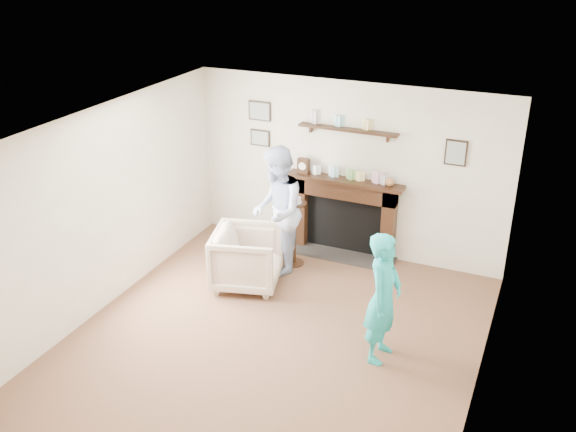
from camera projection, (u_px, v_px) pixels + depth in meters
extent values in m
plane|color=brown|center=(274.00, 340.00, 7.39)|extent=(5.00, 5.00, 0.00)
cube|color=beige|center=(348.00, 170.00, 8.96)|extent=(4.50, 0.04, 2.50)
cube|color=beige|center=(103.00, 210.00, 7.70)|extent=(0.04, 5.00, 2.50)
cube|color=beige|center=(489.00, 286.00, 6.05)|extent=(0.04, 5.00, 2.50)
cube|color=white|center=(272.00, 131.00, 6.36)|extent=(4.50, 5.00, 0.04)
cube|color=black|center=(301.00, 210.00, 9.41)|extent=(0.18, 0.20, 1.10)
cube|color=black|center=(389.00, 226.00, 8.93)|extent=(0.18, 0.20, 1.10)
cube|color=black|center=(345.00, 190.00, 8.99)|extent=(1.50, 0.20, 0.24)
cube|color=black|center=(345.00, 224.00, 9.28)|extent=(1.14, 0.06, 0.86)
cube|color=#302D2B|center=(340.00, 255.00, 9.29)|extent=(1.60, 0.44, 0.03)
cube|color=black|center=(345.00, 181.00, 8.91)|extent=(1.68, 0.26, 0.05)
cube|color=black|center=(348.00, 130.00, 8.65)|extent=(1.40, 0.15, 0.03)
cube|color=black|center=(260.00, 111.00, 9.15)|extent=(0.34, 0.03, 0.28)
cube|color=black|center=(260.00, 138.00, 9.32)|extent=(0.30, 0.03, 0.24)
cube|color=black|center=(456.00, 153.00, 8.24)|extent=(0.28, 0.03, 0.34)
cube|color=black|center=(303.00, 166.00, 9.08)|extent=(0.16, 0.09, 0.22)
cylinder|color=silver|center=(302.00, 166.00, 9.03)|extent=(0.11, 0.01, 0.11)
sphere|color=#358B2E|center=(390.00, 182.00, 8.64)|extent=(0.12, 0.12, 0.12)
imported|color=tan|center=(248.00, 284.00, 8.55)|extent=(1.05, 1.04, 0.79)
imported|color=silver|center=(277.00, 269.00, 8.92)|extent=(0.95, 1.05, 1.77)
imported|color=#1FAAB2|center=(379.00, 356.00, 7.12)|extent=(0.40, 0.57, 1.50)
cylinder|color=black|center=(294.00, 263.00, 9.08)|extent=(0.28, 0.28, 0.02)
cylinder|color=black|center=(294.00, 234.00, 8.89)|extent=(0.06, 0.06, 0.89)
cylinder|color=black|center=(294.00, 203.00, 8.70)|extent=(0.34, 0.34, 0.03)
cylinder|color=silver|center=(294.00, 202.00, 8.69)|extent=(0.23, 0.23, 0.01)
cylinder|color=white|center=(294.00, 200.00, 8.68)|extent=(0.18, 0.18, 0.06)
cylinder|color=#FFDDA1|center=(294.00, 196.00, 8.66)|extent=(0.01, 0.01, 0.05)
sphere|color=orange|center=(294.00, 194.00, 8.64)|extent=(0.02, 0.02, 0.02)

